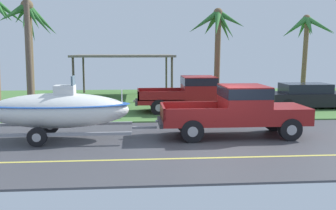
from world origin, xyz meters
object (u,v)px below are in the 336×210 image
Objects in this scene: boat_on_trailer at (58,110)px; palm_tree_mid at (307,32)px; pickup_truck_towing at (242,108)px; palm_tree_far_left at (28,29)px; parked_sedan_near at (308,96)px; parked_pickup_background at (198,92)px; utility_pole at (27,24)px; carport_awning at (124,57)px; palm_tree_near_right at (216,31)px.

boat_on_trailer is 16.96m from palm_tree_mid.
palm_tree_far_left is (-9.36, 6.59, 3.20)m from pickup_truck_towing.
parked_sedan_near is at bearing 27.86° from boat_on_trailer.
parked_pickup_background is 6.26m from parked_sedan_near.
boat_on_trailer is 1.17× the size of palm_tree_mid.
parked_sedan_near is 5.16m from palm_tree_mid.
parked_pickup_background is at bearing -172.84° from parked_sedan_near.
parked_sedan_near is 0.54× the size of utility_pole.
parked_sedan_near is 12.05m from carport_awning.
boat_on_trailer is at bearing -180.00° from pickup_truck_towing.
boat_on_trailer is 5.10m from utility_pole.
boat_on_trailer is at bearing -67.90° from palm_tree_far_left.
palm_tree_far_left is at bearing 112.10° from boat_on_trailer.
palm_tree_near_right is 6.85m from palm_tree_mid.
carport_awning is (-4.72, 12.57, 1.69)m from pickup_truck_towing.
boat_on_trailer reaches higher than parked_sedan_near.
boat_on_trailer is at bearing -136.46° from parked_pickup_background.
pickup_truck_towing is 7.81m from palm_tree_near_right.
parked_sedan_near is at bearing -110.67° from palm_tree_mid.
palm_tree_far_left reaches higher than boat_on_trailer.
parked_sedan_near is at bearing 11.77° from utility_pole.
utility_pole reaches higher than palm_tree_far_left.
palm_tree_near_right reaches higher than parked_pickup_background.
boat_on_trailer is at bearing -152.14° from parked_sedan_near.
utility_pole reaches higher than palm_tree_mid.
palm_tree_near_right is (-4.98, 0.73, 3.52)m from parked_sedan_near.
pickup_truck_towing is 0.88× the size of boat_on_trailer.
palm_tree_near_right reaches higher than palm_tree_mid.
palm_tree_near_right is at bearing 44.98° from boat_on_trailer.
palm_tree_mid is 0.65× the size of utility_pole.
utility_pole reaches higher than palm_tree_near_right.
palm_tree_mid is at bearing 36.31° from boat_on_trailer.
palm_tree_mid reaches higher than pickup_truck_towing.
parked_pickup_background is at bearing -6.39° from palm_tree_far_left.
carport_awning is 0.80× the size of utility_pole.
boat_on_trailer reaches higher than parked_pickup_background.
parked_pickup_background is 9.22m from palm_tree_far_left.
palm_tree_far_left reaches higher than parked_pickup_background.
parked_sedan_near is at bearing -8.36° from palm_tree_near_right.
pickup_truck_towing is at bearing -93.59° from palm_tree_near_right.
palm_tree_far_left is 0.69× the size of utility_pole.
carport_awning is 11.87m from palm_tree_mid.
pickup_truck_towing is 0.67× the size of utility_pole.
palm_tree_mid is (7.50, 4.24, 3.24)m from parked_pickup_background.
pickup_truck_towing is 0.97× the size of parked_pickup_background.
parked_pickup_background is 0.87× the size of carport_awning.
carport_awning is at bearing 133.56° from palm_tree_near_right.
utility_pole is at bearing -75.01° from palm_tree_far_left.
palm_tree_far_left is at bearing -127.81° from carport_awning.
parked_pickup_background is 1.06× the size of palm_tree_mid.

